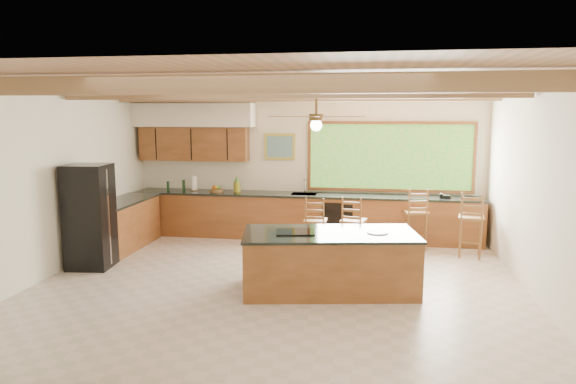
# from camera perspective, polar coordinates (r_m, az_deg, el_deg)

# --- Properties ---
(ground) EXTENTS (7.20, 7.20, 0.00)m
(ground) POSITION_cam_1_polar(r_m,az_deg,el_deg) (7.81, -1.11, -10.22)
(ground) COLOR beige
(ground) RESTS_ON ground
(room_shell) EXTENTS (7.27, 6.54, 3.02)m
(room_shell) POSITION_cam_1_polar(r_m,az_deg,el_deg) (8.06, -1.50, 6.43)
(room_shell) COLOR beige
(room_shell) RESTS_ON ground
(counter_run) EXTENTS (7.12, 3.10, 1.27)m
(counter_run) POSITION_cam_1_polar(r_m,az_deg,el_deg) (10.23, -3.08, -2.95)
(counter_run) COLOR brown
(counter_run) RESTS_ON ground
(island) EXTENTS (2.62, 1.56, 0.88)m
(island) POSITION_cam_1_polar(r_m,az_deg,el_deg) (7.47, 4.64, -7.69)
(island) COLOR brown
(island) RESTS_ON ground
(refrigerator) EXTENTS (0.73, 0.72, 1.72)m
(refrigerator) POSITION_cam_1_polar(r_m,az_deg,el_deg) (9.05, -21.17, -2.55)
(refrigerator) COLOR black
(refrigerator) RESTS_ON ground
(bar_stool_a) EXTENTS (0.47, 0.47, 1.12)m
(bar_stool_a) POSITION_cam_1_polar(r_m,az_deg,el_deg) (9.01, 7.29, -3.33)
(bar_stool_a) COLOR brown
(bar_stool_a) RESTS_ON ground
(bar_stool_b) EXTENTS (0.39, 0.39, 1.09)m
(bar_stool_b) POSITION_cam_1_polar(r_m,az_deg,el_deg) (9.06, 3.04, -3.33)
(bar_stool_b) COLOR brown
(bar_stool_b) RESTS_ON ground
(bar_stool_c) EXTENTS (0.49, 0.49, 1.19)m
(bar_stool_c) POSITION_cam_1_polar(r_m,az_deg,el_deg) (9.56, 19.76, -2.84)
(bar_stool_c) COLOR brown
(bar_stool_c) RESTS_ON ground
(bar_stool_d) EXTENTS (0.48, 0.48, 1.17)m
(bar_stool_d) POSITION_cam_1_polar(r_m,az_deg,el_deg) (9.86, 13.99, -2.31)
(bar_stool_d) COLOR brown
(bar_stool_d) RESTS_ON ground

